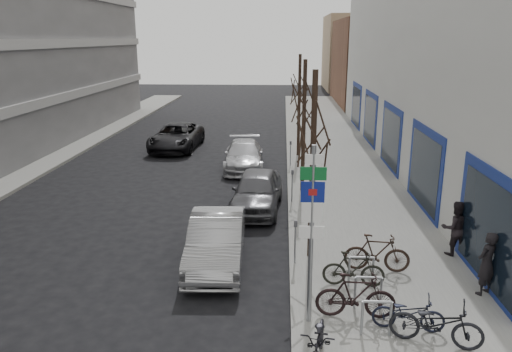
# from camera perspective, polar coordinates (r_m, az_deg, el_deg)

# --- Properties ---
(ground) EXTENTS (120.00, 120.00, 0.00)m
(ground) POSITION_cam_1_polar(r_m,az_deg,el_deg) (11.97, -6.04, -16.38)
(ground) COLOR black
(ground) RESTS_ON ground
(sidewalk_east) EXTENTS (5.00, 70.00, 0.15)m
(sidewalk_east) POSITION_cam_1_polar(r_m,az_deg,el_deg) (21.14, 10.44, -1.88)
(sidewalk_east) COLOR slate
(sidewalk_east) RESTS_ON ground
(brick_building_far) EXTENTS (12.00, 14.00, 8.00)m
(brick_building_far) POSITION_cam_1_polar(r_m,az_deg,el_deg) (51.32, 16.15, 12.36)
(brick_building_far) COLOR brown
(brick_building_far) RESTS_ON ground
(tan_building_far) EXTENTS (13.00, 12.00, 9.00)m
(tan_building_far) POSITION_cam_1_polar(r_m,az_deg,el_deg) (66.09, 13.74, 13.54)
(tan_building_far) COLOR #937A5B
(tan_building_far) RESTS_ON ground
(highway_sign_pole) EXTENTS (0.55, 0.10, 4.20)m
(highway_sign_pole) POSITION_cam_1_polar(r_m,az_deg,el_deg) (10.74, 6.38, -5.59)
(highway_sign_pole) COLOR gray
(highway_sign_pole) RESTS_ON ground
(bike_rack) EXTENTS (0.66, 2.26, 0.83)m
(bike_rack) POSITION_cam_1_polar(r_m,az_deg,el_deg) (12.20, 12.70, -12.48)
(bike_rack) COLOR gray
(bike_rack) RESTS_ON sidewalk_east
(tree_near) EXTENTS (1.80, 1.80, 5.50)m
(tree_near) POSITION_cam_1_polar(r_m,az_deg,el_deg) (13.72, 6.64, 6.17)
(tree_near) COLOR black
(tree_near) RESTS_ON ground
(tree_mid) EXTENTS (1.80, 1.80, 5.50)m
(tree_mid) POSITION_cam_1_polar(r_m,az_deg,el_deg) (20.16, 5.57, 9.18)
(tree_mid) COLOR black
(tree_mid) RESTS_ON ground
(tree_far) EXTENTS (1.80, 1.80, 5.50)m
(tree_far) POSITION_cam_1_polar(r_m,az_deg,el_deg) (26.62, 5.01, 10.72)
(tree_far) COLOR black
(tree_far) RESTS_ON ground
(meter_front) EXTENTS (0.10, 0.08, 1.27)m
(meter_front) POSITION_cam_1_polar(r_m,az_deg,el_deg) (14.10, 4.51, -7.02)
(meter_front) COLOR gray
(meter_front) RESTS_ON sidewalk_east
(meter_mid) EXTENTS (0.10, 0.08, 1.27)m
(meter_mid) POSITION_cam_1_polar(r_m,az_deg,el_deg) (19.29, 4.16, -0.75)
(meter_mid) COLOR gray
(meter_mid) RESTS_ON sidewalk_east
(meter_back) EXTENTS (0.10, 0.08, 1.27)m
(meter_back) POSITION_cam_1_polar(r_m,az_deg,el_deg) (24.62, 3.96, 2.84)
(meter_back) COLOR gray
(meter_back) RESTS_ON sidewalk_east
(bike_near_left) EXTENTS (0.83, 1.86, 1.10)m
(bike_near_left) POSITION_cam_1_polar(r_m,az_deg,el_deg) (10.17, 7.25, -18.09)
(bike_near_left) COLOR black
(bike_near_left) RESTS_ON sidewalk_east
(bike_near_right) EXTENTS (1.85, 0.62, 1.11)m
(bike_near_right) POSITION_cam_1_polar(r_m,az_deg,el_deg) (11.77, 11.32, -13.23)
(bike_near_right) COLOR black
(bike_near_right) RESTS_ON sidewalk_east
(bike_mid_curb) EXTENTS (1.60, 0.69, 0.94)m
(bike_mid_curb) POSITION_cam_1_polar(r_m,az_deg,el_deg) (11.65, 17.05, -14.46)
(bike_mid_curb) COLOR black
(bike_mid_curb) RESTS_ON sidewalk_east
(bike_mid_inner) EXTENTS (1.63, 0.59, 0.97)m
(bike_mid_inner) POSITION_cam_1_polar(r_m,az_deg,el_deg) (13.15, 11.10, -10.35)
(bike_mid_inner) COLOR black
(bike_mid_inner) RESTS_ON sidewalk_east
(bike_far_curb) EXTENTS (1.96, 1.06, 1.15)m
(bike_far_curb) POSITION_cam_1_polar(r_m,az_deg,el_deg) (11.28, 19.94, -15.17)
(bike_far_curb) COLOR black
(bike_far_curb) RESTS_ON sidewalk_east
(bike_far_inner) EXTENTS (1.83, 0.72, 1.08)m
(bike_far_inner) POSITION_cam_1_polar(r_m,az_deg,el_deg) (14.05, 13.66, -8.50)
(bike_far_inner) COLOR black
(bike_far_inner) RESTS_ON sidewalk_east
(parked_car_front) EXTENTS (1.72, 4.41, 1.43)m
(parked_car_front) POSITION_cam_1_polar(r_m,az_deg,el_deg) (14.41, -4.56, -7.37)
(parked_car_front) COLOR #96979B
(parked_car_front) RESTS_ON ground
(parked_car_mid) EXTENTS (2.01, 4.44, 1.48)m
(parked_car_mid) POSITION_cam_1_polar(r_m,az_deg,el_deg) (18.82, 0.11, -1.68)
(parked_car_mid) COLOR #4B4B50
(parked_car_mid) RESTS_ON ground
(parked_car_back) EXTENTS (2.15, 4.77, 1.36)m
(parked_car_back) POSITION_cam_1_polar(r_m,az_deg,el_deg) (24.74, -1.40, 2.37)
(parked_car_back) COLOR #B0B1B6
(parked_car_back) RESTS_ON ground
(lane_car) EXTENTS (2.67, 5.43, 1.48)m
(lane_car) POSITION_cam_1_polar(r_m,az_deg,el_deg) (29.52, -9.08, 4.47)
(lane_car) COLOR black
(lane_car) RESTS_ON ground
(pedestrian_near) EXTENTS (0.71, 0.67, 1.63)m
(pedestrian_near) POSITION_cam_1_polar(r_m,az_deg,el_deg) (13.64, 24.85, -9.06)
(pedestrian_near) COLOR black
(pedestrian_near) RESTS_ON sidewalk_east
(pedestrian_far) EXTENTS (0.63, 0.45, 1.66)m
(pedestrian_far) POSITION_cam_1_polar(r_m,az_deg,el_deg) (15.67, 21.78, -5.51)
(pedestrian_far) COLOR black
(pedestrian_far) RESTS_ON sidewalk_east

